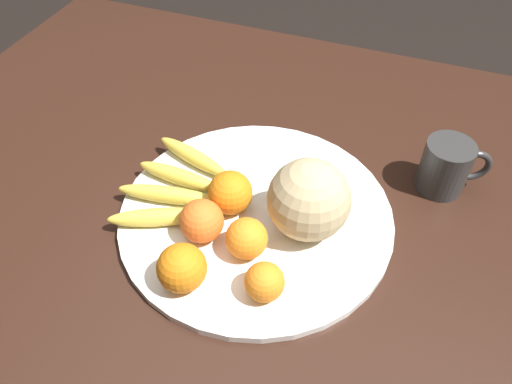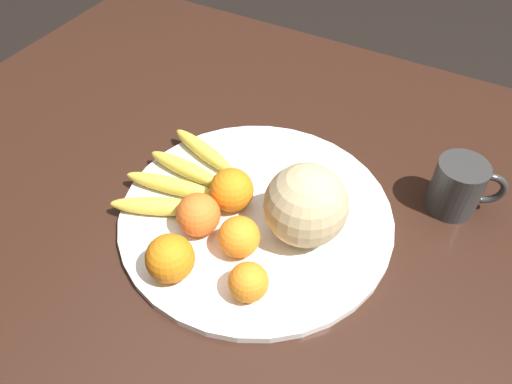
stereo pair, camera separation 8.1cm
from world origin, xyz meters
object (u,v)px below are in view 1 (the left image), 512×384
Objects in this scene: orange_front_left at (230,193)px; ceramic_mug at (447,167)px; orange_back_left at (202,221)px; orange_mid_center at (182,268)px; orange_back_right at (244,238)px; banana_bunch at (175,186)px; orange_front_right at (264,282)px; melon at (309,200)px; kitchen_table at (267,239)px; fruit_bowl at (256,215)px.

orange_front_left is 0.62× the size of ceramic_mug.
orange_front_left reaches higher than orange_back_left.
orange_back_right is at bearing 53.92° from orange_mid_center.
orange_front_right is (0.21, -0.14, 0.01)m from banana_bunch.
ceramic_mug is (0.20, 0.19, -0.03)m from melon.
orange_front_left is 0.18m from orange_front_right.
orange_back_right is (0.07, -0.01, -0.00)m from orange_back_left.
banana_bunch is 3.22× the size of orange_front_left.
orange_back_left is (0.08, -0.07, 0.02)m from banana_bunch.
orange_front_right is (0.11, -0.14, -0.01)m from orange_front_left.
ceramic_mug is at bearing 56.70° from orange_front_right.
orange_front_left is 1.25× the size of orange_front_right.
orange_mid_center is at bearing -109.79° from kitchen_table.
melon is 0.14m from orange_front_left.
melon is at bearing 177.40° from banana_bunch.
kitchen_table is 0.21m from orange_front_right.
orange_front_right is (0.07, -0.14, 0.04)m from fruit_bowl.
orange_mid_center reaches higher than orange_back_right.
orange_front_right is 0.40m from ceramic_mug.
fruit_bowl is 0.09m from orange_back_right.
orange_front_right is 0.80× the size of orange_mid_center.
banana_bunch is 0.11m from orange_front_left.
melon reaches higher than fruit_bowl.
orange_front_left is 0.38m from ceramic_mug.
orange_back_right is (-0.08, -0.08, -0.03)m from melon.
orange_back_left is 1.08× the size of orange_back_right.
fruit_bowl is at bearing -130.58° from kitchen_table.
melon is 0.12m from orange_back_right.
melon is at bearing 26.45° from orange_back_left.
melon is 0.15m from orange_front_right.
orange_front_right is (-0.02, -0.14, -0.04)m from melon.
orange_front_right is at bearing -27.55° from orange_back_left.
fruit_bowl is 0.16m from orange_front_right.
fruit_bowl is 0.06m from orange_front_left.
fruit_bowl is 0.34m from ceramic_mug.
banana_bunch is 4.03× the size of orange_front_right.
melon is 2.23× the size of orange_front_right.
orange_front_right is at bearing -72.24° from kitchen_table.
orange_back_left is at bearing 96.96° from orange_mid_center.
melon is 1.78× the size of orange_front_left.
banana_bunch is at bearing -155.81° from ceramic_mug.
kitchen_table is 0.17m from orange_back_left.
ceramic_mug is (0.33, 0.19, -0.00)m from orange_front_left.
orange_front_left reaches higher than orange_back_right.
melon is 0.17m from orange_back_left.
orange_mid_center is (0.10, -0.16, 0.02)m from banana_bunch.
orange_back_left is (-0.08, -0.09, 0.12)m from kitchen_table.
orange_back_left reaches higher than kitchen_table.
orange_back_left is 0.59× the size of ceramic_mug.
ceramic_mug reaches higher than orange_back_left.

